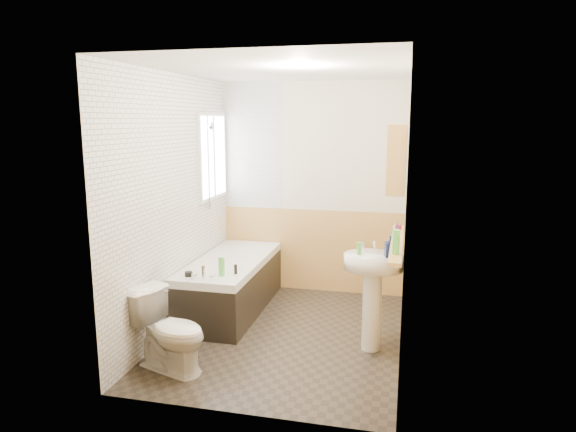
{
  "coord_description": "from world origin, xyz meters",
  "views": [
    {
      "loc": [
        1.11,
        -4.56,
        2.06
      ],
      "look_at": [
        0.0,
        0.15,
        1.15
      ],
      "focal_mm": 32.0,
      "sensor_mm": 36.0,
      "label": 1
    }
  ],
  "objects_px": {
    "bathtub": "(231,283)",
    "pine_shelf": "(397,243)",
    "sink": "(373,282)",
    "medicine_cabinet": "(397,158)",
    "toilet": "(170,331)"
  },
  "relations": [
    {
      "from": "bathtub",
      "to": "toilet",
      "type": "distance_m",
      "value": 1.42
    },
    {
      "from": "sink",
      "to": "medicine_cabinet",
      "type": "xyz_separation_m",
      "value": [
        0.17,
        -0.07,
        1.11
      ]
    },
    {
      "from": "bathtub",
      "to": "toilet",
      "type": "height_order",
      "value": "bathtub"
    },
    {
      "from": "bathtub",
      "to": "pine_shelf",
      "type": "bearing_deg",
      "value": -24.03
    },
    {
      "from": "pine_shelf",
      "to": "medicine_cabinet",
      "type": "xyz_separation_m",
      "value": [
        -0.03,
        0.07,
        0.71
      ]
    },
    {
      "from": "toilet",
      "to": "pine_shelf",
      "type": "height_order",
      "value": "pine_shelf"
    },
    {
      "from": "bathtub",
      "to": "pine_shelf",
      "type": "relative_size",
      "value": 1.23
    },
    {
      "from": "bathtub",
      "to": "sink",
      "type": "xyz_separation_m",
      "value": [
        1.57,
        -0.65,
        0.34
      ]
    },
    {
      "from": "pine_shelf",
      "to": "medicine_cabinet",
      "type": "height_order",
      "value": "medicine_cabinet"
    },
    {
      "from": "pine_shelf",
      "to": "medicine_cabinet",
      "type": "bearing_deg",
      "value": 111.87
    },
    {
      "from": "sink",
      "to": "bathtub",
      "type": "bearing_deg",
      "value": 156.77
    },
    {
      "from": "bathtub",
      "to": "toilet",
      "type": "relative_size",
      "value": 2.5
    },
    {
      "from": "sink",
      "to": "pine_shelf",
      "type": "relative_size",
      "value": 0.73
    },
    {
      "from": "sink",
      "to": "pine_shelf",
      "type": "xyz_separation_m",
      "value": [
        0.2,
        -0.14,
        0.4
      ]
    },
    {
      "from": "bathtub",
      "to": "medicine_cabinet",
      "type": "xyz_separation_m",
      "value": [
        1.74,
        -0.72,
        1.45
      ]
    }
  ]
}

